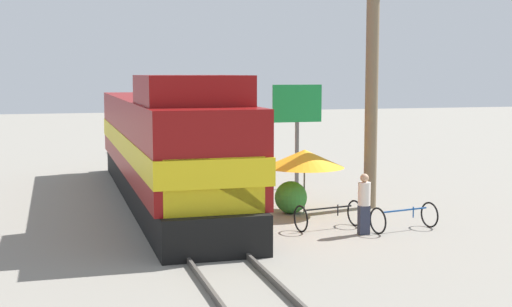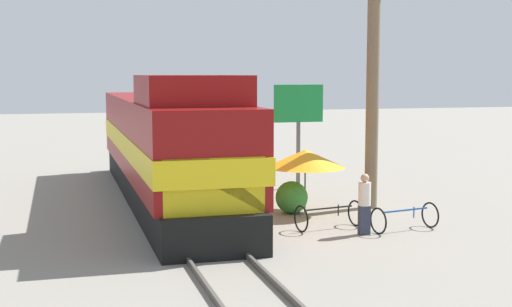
{
  "view_description": "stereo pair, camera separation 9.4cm",
  "coord_description": "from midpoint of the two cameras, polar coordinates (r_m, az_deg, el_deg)",
  "views": [
    {
      "loc": [
        -3.63,
        -21.0,
        4.43
      ],
      "look_at": [
        1.2,
        -4.0,
        2.42
      ],
      "focal_mm": 50.0,
      "sensor_mm": 36.0,
      "label": 1
    },
    {
      "loc": [
        -3.54,
        -21.02,
        4.43
      ],
      "look_at": [
        1.2,
        -4.0,
        2.42
      ],
      "focal_mm": 50.0,
      "sensor_mm": 36.0,
      "label": 2
    }
  ],
  "objects": [
    {
      "name": "vendor_umbrella",
      "position": [
        22.56,
        3.78,
        -0.4
      ],
      "size": [
        2.53,
        2.53,
        2.02
      ],
      "color": "#4C4C4C",
      "rests_on": "ground_plane"
    },
    {
      "name": "person_bystander",
      "position": [
        19.78,
        8.51,
        -3.83
      ],
      "size": [
        0.34,
        0.34,
        1.69
      ],
      "color": "#2D3347",
      "rests_on": "ground_plane"
    },
    {
      "name": "ground_plane",
      "position": [
        21.77,
        -6.07,
        -5.3
      ],
      "size": [
        120.0,
        120.0,
        0.0
      ],
      "primitive_type": "plane",
      "color": "gray"
    },
    {
      "name": "bicycle_spare",
      "position": [
        20.43,
        5.68,
        -4.96
      ],
      "size": [
        1.97,
        1.1,
        0.76
      ],
      "rotation": [
        0.0,
        0.0,
        1.76
      ],
      "color": "black",
      "rests_on": "ground_plane"
    },
    {
      "name": "bicycle",
      "position": [
        20.53,
        11.65,
        -5.03
      ],
      "size": [
        1.99,
        1.1,
        0.75
      ],
      "rotation": [
        0.0,
        0.0,
        1.77
      ],
      "color": "black",
      "rests_on": "ground_plane"
    },
    {
      "name": "rail_near",
      "position": [
        21.65,
        -7.95,
        -5.19
      ],
      "size": [
        0.08,
        38.92,
        0.15
      ],
      "primitive_type": "cube",
      "color": "#4C4742",
      "rests_on": "ground_plane"
    },
    {
      "name": "locomotive",
      "position": [
        24.37,
        -7.31,
        0.5
      ],
      "size": [
        2.96,
        16.82,
        4.36
      ],
      "color": "black",
      "rests_on": "ground_plane"
    },
    {
      "name": "rail_far",
      "position": [
        21.88,
        -4.22,
        -5.02
      ],
      "size": [
        0.08,
        38.92,
        0.15
      ],
      "primitive_type": "cube",
      "color": "#4C4742",
      "rests_on": "ground_plane"
    },
    {
      "name": "billboard_sign",
      "position": [
        27.37,
        3.21,
        3.44
      ],
      "size": [
        1.96,
        0.12,
        3.98
      ],
      "color": "#595959",
      "rests_on": "ground_plane"
    },
    {
      "name": "shrub_cluster",
      "position": [
        22.56,
        2.69,
        -3.52
      ],
      "size": [
        1.03,
        1.03,
        1.03
      ],
      "primitive_type": "sphere",
      "color": "#388C38",
      "rests_on": "ground_plane"
    },
    {
      "name": "utility_pole",
      "position": [
        23.49,
        9.14,
        6.26
      ],
      "size": [
        1.8,
        0.42,
        8.64
      ],
      "color": "#726047",
      "rests_on": "ground_plane"
    }
  ]
}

